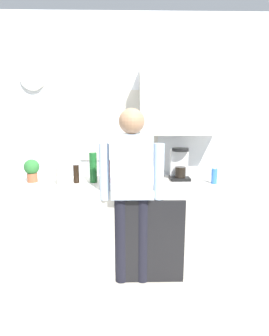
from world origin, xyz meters
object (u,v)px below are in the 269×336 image
at_px(bottle_green_wine, 93,168).
at_px(bottle_dark_sauce, 76,174).
at_px(cup_terracotta_mug, 144,183).
at_px(coffee_maker, 179,165).
at_px(dish_soap, 214,176).
at_px(person_at_sink, 132,183).
at_px(bottle_red_vinegar, 107,172).
at_px(storage_canister, 63,176).
at_px(potted_plant, 32,169).

relative_size(bottle_green_wine, bottle_dark_sauce, 1.67).
bearing_deg(cup_terracotta_mug, coffee_maker, 41.30).
distance_m(bottle_green_wine, dish_soap, 1.19).
xyz_separation_m(dish_soap, person_at_sink, (-0.81, -0.23, -0.01)).
bearing_deg(bottle_dark_sauce, coffee_maker, 7.83).
height_order(bottle_red_vinegar, storage_canister, bottle_red_vinegar).
relative_size(bottle_red_vinegar, storage_canister, 1.29).
bearing_deg(cup_terracotta_mug, potted_plant, 167.58).
bearing_deg(coffee_maker, storage_canister, -170.43).
distance_m(bottle_green_wine, person_at_sink, 0.50).
bearing_deg(dish_soap, bottle_dark_sauce, 177.36).
bearing_deg(dish_soap, coffee_maker, 145.87).
bearing_deg(coffee_maker, bottle_dark_sauce, -172.17).
relative_size(bottle_red_vinegar, cup_terracotta_mug, 2.39).
distance_m(bottle_green_wine, storage_canister, 0.30).
height_order(bottle_dark_sauce, person_at_sink, person_at_sink).
relative_size(dish_soap, storage_canister, 1.06).
bearing_deg(bottle_green_wine, dish_soap, -3.84).
distance_m(storage_canister, person_at_sink, 0.70).
distance_m(bottle_dark_sauce, dish_soap, 1.36).
xyz_separation_m(bottle_red_vinegar, dish_soap, (1.05, -0.07, -0.03)).
xyz_separation_m(potted_plant, dish_soap, (1.81, -0.11, -0.05)).
bearing_deg(bottle_green_wine, coffee_maker, 8.19).
bearing_deg(bottle_red_vinegar, bottle_green_wine, 176.55).
xyz_separation_m(bottle_red_vinegar, potted_plant, (-0.75, 0.03, 0.02)).
relative_size(bottle_red_vinegar, potted_plant, 0.96).
bearing_deg(storage_canister, dish_soap, -0.41).
distance_m(coffee_maker, storage_canister, 1.18).
bearing_deg(potted_plant, dish_soap, -3.38).
bearing_deg(person_at_sink, cup_terracotta_mug, 33.37).
bearing_deg(bottle_red_vinegar, person_at_sink, -51.26).
distance_m(bottle_red_vinegar, bottle_green_wine, 0.14).
bearing_deg(storage_canister, bottle_green_wine, 13.82).
bearing_deg(potted_plant, bottle_green_wine, -2.48).
distance_m(cup_terracotta_mug, person_at_sink, 0.15).
distance_m(bottle_red_vinegar, potted_plant, 0.75).
xyz_separation_m(bottle_green_wine, dish_soap, (1.19, -0.08, -0.07)).
bearing_deg(person_at_sink, bottle_dark_sauce, 145.41).
relative_size(coffee_maker, bottle_red_vinegar, 1.50).
distance_m(coffee_maker, person_at_sink, 0.67).
bearing_deg(bottle_dark_sauce, storage_canister, -155.57).
relative_size(bottle_dark_sauce, person_at_sink, 0.11).
distance_m(bottle_dark_sauce, storage_canister, 0.13).
height_order(bottle_green_wine, cup_terracotta_mug, bottle_green_wine).
distance_m(bottle_green_wine, bottle_dark_sauce, 0.18).
relative_size(coffee_maker, dish_soap, 1.83).
height_order(potted_plant, dish_soap, potted_plant).
xyz_separation_m(bottle_dark_sauce, dish_soap, (1.36, -0.06, -0.01)).
relative_size(bottle_dark_sauce, storage_canister, 1.06).
relative_size(bottle_dark_sauce, potted_plant, 0.78).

